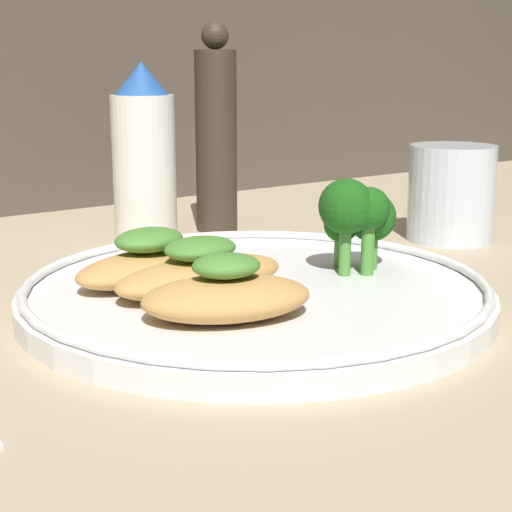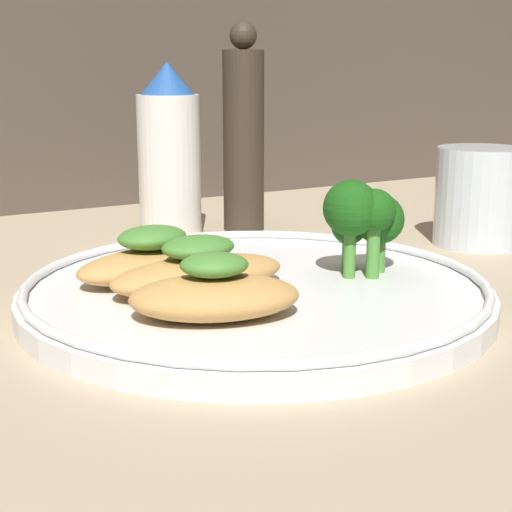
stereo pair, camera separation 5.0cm
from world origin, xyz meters
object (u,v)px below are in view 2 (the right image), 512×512
Objects in this scene: plate at (256,292)px; pepper_grinder at (244,136)px; sauce_bottle at (169,156)px; broccoli_bunch at (364,217)px; drinking_glass at (479,197)px.

pepper_grinder reaches higher than plate.
plate is at bearing -99.80° from sauce_bottle.
sauce_bottle is 7.73cm from pepper_grinder.
broccoli_bunch is 0.42× the size of sauce_bottle.
plate is 1.95× the size of sauce_bottle.
sauce_bottle is at bearing 80.20° from plate.
pepper_grinder reaches higher than broccoli_bunch.
pepper_grinder is at bearing 132.22° from drinking_glass.
broccoli_bunch is 19.72cm from drinking_glass.
broccoli_bunch is at bearing -8.76° from plate.
sauce_bottle is at bearing 144.12° from drinking_glass.
sauce_bottle reaches higher than plate.
sauce_bottle is at bearing 99.35° from broccoli_bunch.
pepper_grinder is at bearing 62.73° from plate.
broccoli_bunch is 23.75cm from sauce_bottle.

